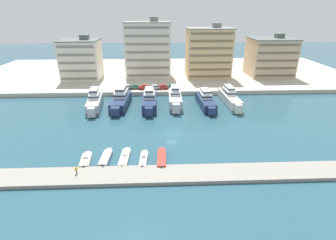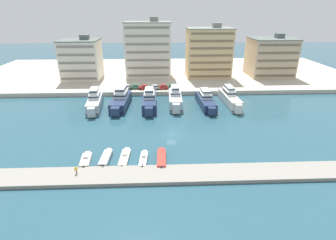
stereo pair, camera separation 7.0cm
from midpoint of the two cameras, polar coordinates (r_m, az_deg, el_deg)
The scene contains 27 objects.
ground_plane at distance 70.32m, azimuth 0.72°, elevation -3.08°, with size 400.00×400.00×0.00m, color #285160.
quay_promenade at distance 134.82m, azimuth -0.88°, elevation 10.24°, with size 180.00×70.00×1.63m, color beige.
pier_dock at distance 53.76m, azimuth 1.83°, elevation -11.74°, with size 120.00×6.08×0.75m, color gray.
yacht_silver_far_left at distance 91.47m, azimuth -15.69°, elevation 3.96°, with size 5.68×18.86×8.17m.
yacht_navy_left at distance 91.10m, azimuth -10.29°, elevation 4.35°, with size 5.99×19.93×8.11m.
yacht_navy_mid_left at distance 88.81m, azimuth -4.11°, elevation 4.18°, with size 4.65×18.30×8.02m.
yacht_silver_center_left at distance 90.68m, azimuth 1.53°, elevation 4.72°, with size 4.70×18.33×8.18m.
yacht_navy_center at distance 90.68m, azimuth 8.18°, elevation 4.24°, with size 5.05×18.84×7.35m.
yacht_ivory_center_right at distance 93.97m, azimuth 13.21°, elevation 4.72°, with size 4.46×20.18×7.95m.
motorboat_cream_far_left at distance 60.56m, azimuth -17.45°, elevation -8.36°, with size 2.44×6.49×1.48m.
motorboat_grey_left at distance 60.40m, azimuth -13.40°, elevation -8.03°, with size 2.25×7.59×0.95m.
motorboat_cream_mid_left at distance 59.81m, azimuth -9.42°, elevation -8.07°, with size 2.20×8.07×1.22m.
motorboat_white_center_left at distance 58.58m, azimuth -5.36°, elevation -8.51°, with size 1.87×7.12×1.44m.
motorboat_red_center at distance 58.47m, azimuth -1.44°, elevation -8.37°, with size 2.06×8.29×1.08m.
car_white_far_left at distance 104.97m, azimuth -9.11°, elevation 7.16°, with size 4.20×2.13×1.80m.
car_green_left at distance 104.70m, azimuth -7.25°, elevation 7.23°, with size 4.21×2.16×1.80m.
car_red_mid_left at distance 103.84m, azimuth -5.27°, elevation 7.18°, with size 4.19×2.11×1.80m.
car_silver_center_left at distance 103.48m, azimuth -3.03°, elevation 7.19°, with size 4.10×1.93×1.80m.
car_red_center at distance 103.70m, azimuth -1.14°, elevation 7.25°, with size 4.18×2.09×1.80m.
car_green_center_right at distance 104.49m, azimuth 0.70°, elevation 7.38°, with size 4.21×2.16×1.80m.
apartment_block_far_left at distance 124.88m, azimuth -18.37°, elevation 12.42°, with size 16.60×14.53×18.95m.
apartment_block_left at distance 123.59m, azimuth -4.41°, elevation 15.05°, with size 20.49×13.12×26.00m.
apartment_block_mid_left at distance 123.68m, azimuth 8.77°, elevation 14.29°, with size 20.05×13.00×23.52m.
apartment_block_center_left at distance 133.73m, azimuth 21.32°, elevation 12.68°, with size 19.66×16.53×18.95m.
pedestrian_near_edge at distance 55.89m, azimuth -19.42°, elevation -10.08°, with size 0.47×0.48×1.64m.
bollard_west at distance 56.76m, azimuth -14.01°, elevation -9.58°, with size 0.20×0.20×0.61m.
bollard_west_mid at distance 55.66m, azimuth -5.57°, elevation -9.63°, with size 0.20×0.20×0.61m.
Camera 1 is at (-3.59, -62.91, 31.20)m, focal length 28.00 mm.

